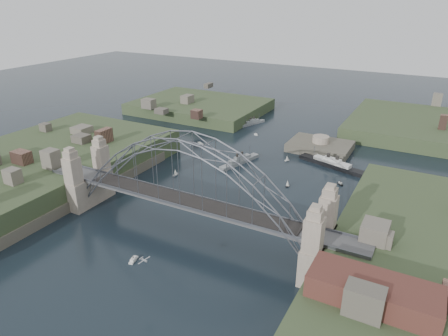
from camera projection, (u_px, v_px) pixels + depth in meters
ground at (189, 232)px, 98.13m from camera, size 500.00×500.00×0.00m
bridge at (187, 186)px, 93.27m from camera, size 84.00×13.80×24.60m
shore_west at (29, 177)px, 122.45m from camera, size 50.50×90.00×12.00m
headland_nw at (200, 110)px, 198.77m from camera, size 60.00×45.00×9.00m
headland_ne at (440, 134)px, 164.81m from camera, size 70.00×55.00×9.50m
fort_island at (320, 151)px, 149.57m from camera, size 22.00×16.00×9.40m
wharf_shed at (373, 291)px, 63.61m from camera, size 20.00×8.00×4.00m
naval_cruiser_near at (239, 161)px, 137.33m from camera, size 6.89×17.80×5.34m
naval_cruiser_far at (252, 123)px, 178.74m from camera, size 6.91×13.33×4.60m
ocean_liner at (332, 164)px, 134.69m from camera, size 23.84×10.06×5.87m
aeroplane at (144, 260)px, 74.12m from camera, size 1.58×2.88×0.42m
small_boat_a at (175, 173)px, 128.31m from camera, size 1.02×2.47×2.38m
small_boat_b at (288, 184)px, 120.68m from camera, size 1.16×1.64×2.38m
small_boat_c at (133, 260)px, 87.30m from camera, size 1.54×2.96×1.43m
small_boat_d at (340, 184)px, 122.27m from camera, size 2.01×1.92×1.43m
small_boat_e at (201, 144)px, 155.59m from camera, size 3.28×2.67×0.45m
small_boat_f at (287, 158)px, 139.42m from camera, size 1.54×1.63×2.38m
small_boat_h at (256, 135)px, 165.18m from camera, size 1.90×1.36×1.43m
small_boat_i at (303, 230)px, 98.47m from camera, size 2.52×2.41×0.45m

